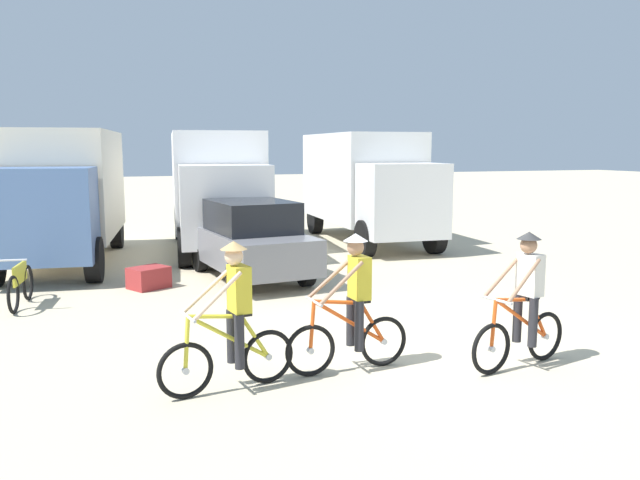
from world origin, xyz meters
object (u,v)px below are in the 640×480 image
Objects in this scene: box_truck_cream_rv at (63,189)px; box_truck_avon_van at (217,184)px; box_truck_white_box at (366,182)px; sedan_parked at (250,240)px; cyclist_near_camera at (524,305)px; cyclist_cowboy_hat at (352,308)px; cyclist_orange_shirt at (232,322)px; bicycle_spare at (21,285)px; supply_crate at (149,278)px.

box_truck_cream_rv and box_truck_avon_van have the same top height.
sedan_parked is at bearing -137.29° from box_truck_white_box.
box_truck_white_box is 11.68m from cyclist_near_camera.
cyclist_near_camera is (2.04, -6.89, -0.04)m from sedan_parked.
cyclist_cowboy_hat is (-0.29, -10.78, -1.03)m from box_truck_avon_van.
box_truck_avon_van reaches higher than cyclist_cowboy_hat.
cyclist_cowboy_hat is at bearing -91.52° from box_truck_avon_van.
cyclist_cowboy_hat is (3.77, -9.87, -1.03)m from box_truck_cream_rv.
box_truck_cream_rv is at bearing 102.18° from cyclist_orange_shirt.
box_truck_cream_rv reaches higher than sedan_parked.
box_truck_white_box is 6.58m from sedan_parked.
sedan_parked is at bearing 88.51° from cyclist_cowboy_hat.
cyclist_orange_shirt is (-1.78, -6.41, -0.04)m from sedan_parked.
box_truck_white_box is at bearing 42.71° from sedan_parked.
bicycle_spare is at bearing -167.24° from sedan_parked.
cyclist_orange_shirt is at bearing 172.79° from cyclist_near_camera.
box_truck_cream_rv is at bearing 137.55° from sedan_parked.
box_truck_avon_van is 5.55m from supply_crate.
cyclist_cowboy_hat is 1.06× the size of bicycle_spare.
sedan_parked is 6.65m from cyclist_orange_shirt.
cyclist_cowboy_hat reaches higher than bicycle_spare.
cyclist_cowboy_hat is at bearing -49.76° from bicycle_spare.
cyclist_orange_shirt is at bearing -85.76° from supply_crate.
box_truck_white_box is at bearing 5.32° from box_truck_cream_rv.
box_truck_cream_rv is at bearing 113.89° from supply_crate.
bicycle_spare is at bearing 138.57° from cyclist_near_camera.
box_truck_cream_rv is 4.16m from box_truck_avon_van.
box_truck_avon_van is 1.01× the size of box_truck_white_box.
cyclist_cowboy_hat is at bearing -91.49° from sedan_parked.
box_truck_avon_van is 3.83× the size of cyclist_cowboy_hat.
cyclist_orange_shirt and cyclist_near_camera have the same top height.
cyclist_orange_shirt is (2.16, -10.01, -1.03)m from box_truck_cream_rv.
box_truck_cream_rv is at bearing 82.03° from bicycle_spare.
box_truck_cream_rv is at bearing -167.42° from box_truck_avon_van.
box_truck_cream_rv reaches higher than supply_crate.
cyclist_orange_shirt is 2.44× the size of supply_crate.
cyclist_near_camera is (1.92, -11.40, -1.03)m from box_truck_avon_van.
sedan_parked is 5.87× the size of supply_crate.
box_truck_cream_rv reaches higher than cyclist_orange_shirt.
box_truck_avon_van is at bearing 49.66° from bicycle_spare.
box_truck_avon_van is at bearing 178.84° from box_truck_white_box.
bicycle_spare is at bearing -161.28° from supply_crate.
sedan_parked is at bearing 74.49° from cyclist_orange_shirt.
box_truck_avon_van is 4.62m from sedan_parked.
box_truck_white_box is 4.00× the size of bicycle_spare.
cyclist_near_camera is 7.93m from supply_crate.
cyclist_cowboy_hat is 6.40m from supply_crate.
cyclist_near_camera is at bearing -7.21° from cyclist_orange_shirt.
cyclist_orange_shirt is (-1.90, -10.91, -1.03)m from box_truck_avon_van.
bicycle_spare is at bearing 130.24° from cyclist_cowboy_hat.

